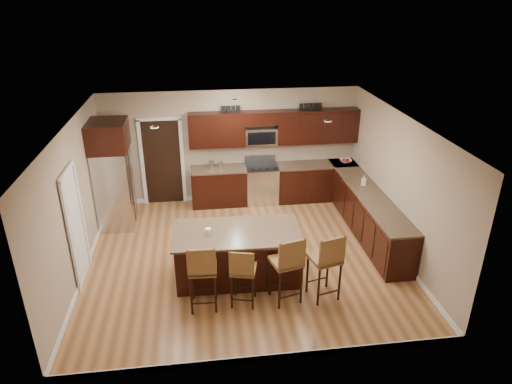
{
  "coord_description": "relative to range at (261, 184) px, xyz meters",
  "views": [
    {
      "loc": [
        -0.77,
        -7.58,
        4.86
      ],
      "look_at": [
        0.28,
        0.4,
        1.2
      ],
      "focal_mm": 32.0,
      "sensor_mm": 36.0,
      "label": 1
    }
  ],
  "objects": [
    {
      "name": "microwave",
      "position": [
        0.0,
        0.15,
        1.15
      ],
      "size": [
        0.76,
        0.31,
        0.4
      ],
      "primitive_type": "cube",
      "color": "silver",
      "rests_on": "upper_cabinets"
    },
    {
      "name": "canister_tall",
      "position": [
        -1.18,
        -0.0,
        0.55
      ],
      "size": [
        0.12,
        0.12,
        0.2
      ],
      "primitive_type": "cylinder",
      "color": "silver",
      "rests_on": "base_cabinets"
    },
    {
      "name": "ceiling",
      "position": [
        -0.68,
        -2.45,
        2.23
      ],
      "size": [
        6.0,
        6.0,
        0.0
      ],
      "primitive_type": "plane",
      "rotation": [
        3.14,
        0.0,
        0.0
      ],
      "color": "silver",
      "rests_on": "wall_back"
    },
    {
      "name": "pantry_door",
      "position": [
        -3.66,
        -2.75,
        0.55
      ],
      "size": [
        0.03,
        0.8,
        2.04
      ],
      "primitive_type": "cube",
      "color": "white",
      "rests_on": "floor"
    },
    {
      "name": "stool_mid",
      "position": [
        -0.86,
        -3.91,
        0.2
      ],
      "size": [
        0.49,
        0.49,
        1.08
      ],
      "rotation": [
        0.0,
        0.0,
        -0.24
      ],
      "color": "olive",
      "rests_on": "floor"
    },
    {
      "name": "canister_short",
      "position": [
        -0.97,
        -0.0,
        0.53
      ],
      "size": [
        0.11,
        0.11,
        0.17
      ],
      "primitive_type": "cylinder",
      "color": "silver",
      "rests_on": "base_cabinets"
    },
    {
      "name": "stool_right",
      "position": [
        -0.13,
        -3.92,
        0.3
      ],
      "size": [
        0.56,
        0.56,
        1.24
      ],
      "rotation": [
        0.0,
        0.0,
        0.25
      ],
      "color": "olive",
      "rests_on": "floor"
    },
    {
      "name": "floor_mat",
      "position": [
        0.15,
        -1.3,
        -0.47
      ],
      "size": [
        1.03,
        0.86,
        0.01
      ],
      "primitive_type": "cube",
      "rotation": [
        0.0,
        0.0,
        0.37
      ],
      "color": "brown",
      "rests_on": "floor"
    },
    {
      "name": "doorway",
      "position": [
        -2.33,
        0.28,
        0.56
      ],
      "size": [
        0.85,
        0.03,
        2.06
      ],
      "primitive_type": "cube",
      "color": "black",
      "rests_on": "floor"
    },
    {
      "name": "stool_extra",
      "position": [
        0.52,
        -3.92,
        0.3
      ],
      "size": [
        0.56,
        0.56,
        1.24
      ],
      "rotation": [
        0.0,
        0.0,
        0.25
      ],
      "color": "olive",
      "rests_on": "floor"
    },
    {
      "name": "island_jar",
      "position": [
        -1.38,
        -3.07,
        0.5
      ],
      "size": [
        0.1,
        0.1,
        0.1
      ],
      "primitive_type": "cylinder",
      "color": "white",
      "rests_on": "island"
    },
    {
      "name": "fruit_bowl",
      "position": [
        2.07,
        -0.0,
        0.48
      ],
      "size": [
        0.31,
        0.31,
        0.07
      ],
      "primitive_type": "imported",
      "rotation": [
        0.0,
        0.0,
        -0.07
      ],
      "color": "silver",
      "rests_on": "base_cabinets"
    },
    {
      "name": "wall_right",
      "position": [
        2.32,
        -2.45,
        0.88
      ],
      "size": [
        0.0,
        5.5,
        5.5
      ],
      "primitive_type": "plane",
      "rotation": [
        1.57,
        0.0,
        -1.57
      ],
      "color": "tan",
      "rests_on": "floor"
    },
    {
      "name": "wall_left",
      "position": [
        -3.68,
        -2.45,
        0.88
      ],
      "size": [
        0.0,
        5.5,
        5.5
      ],
      "primitive_type": "plane",
      "rotation": [
        1.57,
        0.0,
        1.57
      ],
      "color": "tan",
      "rests_on": "floor"
    },
    {
      "name": "wall_back",
      "position": [
        -0.68,
        0.3,
        0.88
      ],
      "size": [
        6.0,
        0.0,
        6.0
      ],
      "primitive_type": "plane",
      "rotation": [
        1.57,
        0.0,
        0.0
      ],
      "color": "tan",
      "rests_on": "floor"
    },
    {
      "name": "upper_cabinets",
      "position": [
        0.36,
        0.13,
        1.37
      ],
      "size": [
        4.0,
        0.33,
        0.8
      ],
      "color": "black",
      "rests_on": "wall_back"
    },
    {
      "name": "base_cabinets",
      "position": [
        1.22,
        -1.01,
        -0.01
      ],
      "size": [
        4.02,
        3.96,
        0.92
      ],
      "color": "black",
      "rests_on": "floor"
    },
    {
      "name": "stool_left",
      "position": [
        -1.51,
        -3.92,
        0.28
      ],
      "size": [
        0.47,
        0.47,
        1.2
      ],
      "rotation": [
        0.0,
        0.0,
        -0.04
      ],
      "color": "olive",
      "rests_on": "floor"
    },
    {
      "name": "range",
      "position": [
        0.0,
        0.0,
        0.0
      ],
      "size": [
        0.76,
        0.64,
        1.11
      ],
      "color": "silver",
      "rests_on": "floor"
    },
    {
      "name": "letter_decor",
      "position": [
        0.22,
        0.13,
        1.82
      ],
      "size": [
        2.2,
        0.03,
        0.15
      ],
      "primitive_type": null,
      "color": "black",
      "rests_on": "upper_cabinets"
    },
    {
      "name": "refrigerator",
      "position": [
        -3.3,
        -0.76,
        0.74
      ],
      "size": [
        0.79,
        0.94,
        2.35
      ],
      "color": "silver",
      "rests_on": "floor"
    },
    {
      "name": "island",
      "position": [
        -0.88,
        -3.07,
        -0.04
      ],
      "size": [
        2.28,
        1.24,
        0.92
      ],
      "rotation": [
        0.0,
        0.0,
        -0.03
      ],
      "color": "black",
      "rests_on": "floor"
    },
    {
      "name": "floor",
      "position": [
        -0.68,
        -2.45,
        -0.47
      ],
      "size": [
        6.0,
        6.0,
        0.0
      ],
      "primitive_type": "plane",
      "color": "#A06A3F",
      "rests_on": "ground"
    },
    {
      "name": "soap_bottle",
      "position": [
        2.02,
        -1.4,
        0.56
      ],
      "size": [
        0.13,
        0.13,
        0.22
      ],
      "primitive_type": "imported",
      "rotation": [
        0.0,
        0.0,
        -0.39
      ],
      "color": "#B2B2B2",
      "rests_on": "base_cabinets"
    }
  ]
}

